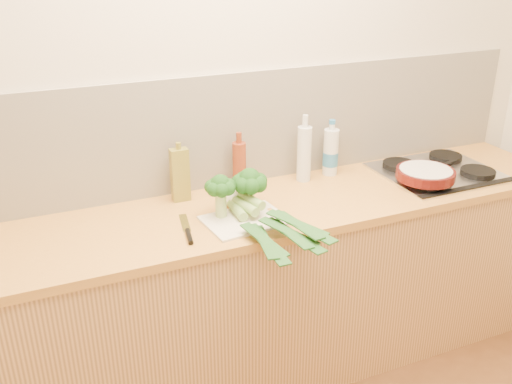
% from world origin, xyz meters
% --- Properties ---
extents(room_shell, '(3.50, 3.50, 3.50)m').
position_xyz_m(room_shell, '(0.00, 1.49, 1.17)').
color(room_shell, beige).
rests_on(room_shell, ground).
extents(counter, '(3.20, 0.62, 0.90)m').
position_xyz_m(counter, '(0.00, 1.20, 0.45)').
color(counter, tan).
rests_on(counter, ground).
extents(gas_hob, '(0.58, 0.50, 0.04)m').
position_xyz_m(gas_hob, '(1.02, 1.20, 0.91)').
color(gas_hob, silver).
rests_on(gas_hob, counter).
extents(chopping_board, '(0.36, 0.28, 0.01)m').
position_xyz_m(chopping_board, '(-0.09, 1.09, 0.91)').
color(chopping_board, white).
rests_on(chopping_board, counter).
extents(broccoli_left, '(0.13, 0.13, 0.19)m').
position_xyz_m(broccoli_left, '(-0.17, 1.15, 1.04)').
color(broccoli_left, '#A2C271').
rests_on(broccoli_left, chopping_board).
extents(broccoli_right, '(0.16, 0.16, 0.19)m').
position_xyz_m(broccoli_right, '(-0.03, 1.17, 1.04)').
color(broccoli_right, '#A2C271').
rests_on(broccoli_right, chopping_board).
extents(leek_front, '(0.10, 0.68, 0.04)m').
position_xyz_m(leek_front, '(-0.10, 1.06, 0.93)').
color(leek_front, white).
rests_on(leek_front, chopping_board).
extents(leek_mid, '(0.20, 0.68, 0.04)m').
position_xyz_m(leek_mid, '(-0.05, 1.05, 0.95)').
color(leek_mid, white).
rests_on(leek_mid, chopping_board).
extents(leek_back, '(0.23, 0.66, 0.04)m').
position_xyz_m(leek_back, '(-0.02, 1.06, 0.97)').
color(leek_back, white).
rests_on(leek_back, chopping_board).
extents(chefs_knife, '(0.07, 0.28, 0.02)m').
position_xyz_m(chefs_knife, '(-0.34, 1.07, 0.91)').
color(chefs_knife, silver).
rests_on(chefs_knife, counter).
extents(skillet, '(0.40, 0.28, 0.05)m').
position_xyz_m(skillet, '(0.86, 1.10, 0.96)').
color(skillet, '#440D0B').
rests_on(skillet, gas_hob).
extents(oil_tin, '(0.08, 0.05, 0.28)m').
position_xyz_m(oil_tin, '(-0.27, 1.40, 1.03)').
color(oil_tin, olive).
rests_on(oil_tin, counter).
extents(glass_bottle, '(0.07, 0.07, 0.33)m').
position_xyz_m(glass_bottle, '(0.35, 1.39, 1.04)').
color(glass_bottle, silver).
rests_on(glass_bottle, counter).
extents(amber_bottle, '(0.06, 0.06, 0.28)m').
position_xyz_m(amber_bottle, '(0.02, 1.42, 1.02)').
color(amber_bottle, maroon).
rests_on(amber_bottle, counter).
extents(water_bottle, '(0.08, 0.08, 0.26)m').
position_xyz_m(water_bottle, '(0.51, 1.41, 1.01)').
color(water_bottle, silver).
rests_on(water_bottle, counter).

